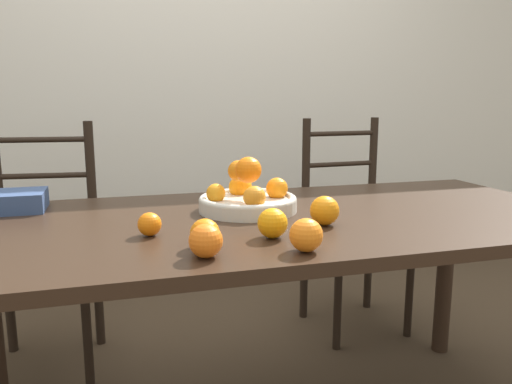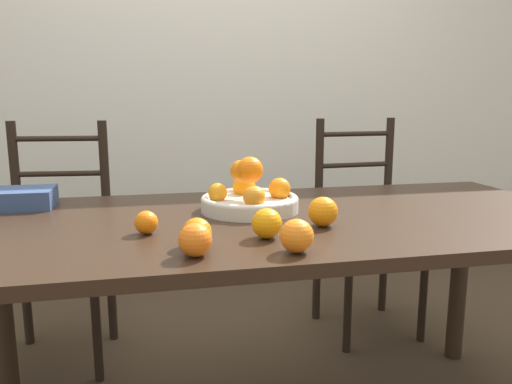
{
  "view_description": "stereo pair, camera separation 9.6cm",
  "coord_description": "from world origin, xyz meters",
  "px_view_note": "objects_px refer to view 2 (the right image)",
  "views": [
    {
      "loc": [
        -0.47,
        -1.4,
        1.12
      ],
      "look_at": [
        -0.07,
        -0.0,
        0.84
      ],
      "focal_mm": 35.0,
      "sensor_mm": 36.0,
      "label": 1
    },
    {
      "loc": [
        -0.38,
        -1.43,
        1.12
      ],
      "look_at": [
        -0.07,
        -0.0,
        0.84
      ],
      "focal_mm": 35.0,
      "sensor_mm": 36.0,
      "label": 2
    }
  ],
  "objects_px": {
    "orange_loose_4": "(197,233)",
    "book_stack": "(17,198)",
    "orange_loose_3": "(146,223)",
    "orange_loose_0": "(297,236)",
    "orange_loose_5": "(267,223)",
    "chair_left": "(57,250)",
    "orange_loose_1": "(195,240)",
    "chair_right": "(365,231)",
    "fruit_bowl": "(250,196)",
    "orange_loose_2": "(323,212)"
  },
  "relations": [
    {
      "from": "orange_loose_0",
      "to": "chair_left",
      "type": "relative_size",
      "value": 0.08
    },
    {
      "from": "orange_loose_1",
      "to": "chair_left",
      "type": "distance_m",
      "value": 1.23
    },
    {
      "from": "fruit_bowl",
      "to": "chair_left",
      "type": "bearing_deg",
      "value": 137.34
    },
    {
      "from": "orange_loose_4",
      "to": "orange_loose_0",
      "type": "bearing_deg",
      "value": -22.59
    },
    {
      "from": "fruit_bowl",
      "to": "orange_loose_2",
      "type": "bearing_deg",
      "value": -55.59
    },
    {
      "from": "orange_loose_4",
      "to": "orange_loose_3",
      "type": "bearing_deg",
      "value": 128.8
    },
    {
      "from": "orange_loose_0",
      "to": "orange_loose_5",
      "type": "distance_m",
      "value": 0.14
    },
    {
      "from": "orange_loose_1",
      "to": "orange_loose_2",
      "type": "relative_size",
      "value": 0.93
    },
    {
      "from": "orange_loose_0",
      "to": "orange_loose_1",
      "type": "height_order",
      "value": "orange_loose_0"
    },
    {
      "from": "fruit_bowl",
      "to": "orange_loose_3",
      "type": "distance_m",
      "value": 0.39
    },
    {
      "from": "fruit_bowl",
      "to": "chair_right",
      "type": "bearing_deg",
      "value": 42.63
    },
    {
      "from": "orange_loose_2",
      "to": "orange_loose_5",
      "type": "xyz_separation_m",
      "value": [
        -0.18,
        -0.09,
        -0.0
      ]
    },
    {
      "from": "orange_loose_4",
      "to": "chair_left",
      "type": "bearing_deg",
      "value": 116.37
    },
    {
      "from": "orange_loose_1",
      "to": "chair_left",
      "type": "xyz_separation_m",
      "value": [
        -0.49,
        1.08,
        -0.32
      ]
    },
    {
      "from": "orange_loose_3",
      "to": "orange_loose_4",
      "type": "distance_m",
      "value": 0.19
    },
    {
      "from": "fruit_bowl",
      "to": "chair_right",
      "type": "height_order",
      "value": "chair_right"
    },
    {
      "from": "book_stack",
      "to": "chair_right",
      "type": "bearing_deg",
      "value": 16.92
    },
    {
      "from": "orange_loose_0",
      "to": "orange_loose_1",
      "type": "distance_m",
      "value": 0.23
    },
    {
      "from": "orange_loose_5",
      "to": "book_stack",
      "type": "distance_m",
      "value": 0.89
    },
    {
      "from": "fruit_bowl",
      "to": "orange_loose_4",
      "type": "relative_size",
      "value": 4.31
    },
    {
      "from": "orange_loose_3",
      "to": "chair_left",
      "type": "relative_size",
      "value": 0.06
    },
    {
      "from": "orange_loose_5",
      "to": "chair_left",
      "type": "xyz_separation_m",
      "value": [
        -0.68,
        0.97,
        -0.32
      ]
    },
    {
      "from": "orange_loose_0",
      "to": "book_stack",
      "type": "height_order",
      "value": "orange_loose_0"
    },
    {
      "from": "orange_loose_3",
      "to": "chair_left",
      "type": "distance_m",
      "value": 0.99
    },
    {
      "from": "orange_loose_3",
      "to": "fruit_bowl",
      "type": "bearing_deg",
      "value": 33.4
    },
    {
      "from": "orange_loose_0",
      "to": "chair_left",
      "type": "height_order",
      "value": "chair_left"
    },
    {
      "from": "orange_loose_1",
      "to": "orange_loose_4",
      "type": "bearing_deg",
      "value": 81.21
    },
    {
      "from": "book_stack",
      "to": "orange_loose_4",
      "type": "bearing_deg",
      "value": -46.93
    },
    {
      "from": "orange_loose_1",
      "to": "orange_loose_3",
      "type": "bearing_deg",
      "value": 116.1
    },
    {
      "from": "orange_loose_0",
      "to": "orange_loose_3",
      "type": "height_order",
      "value": "orange_loose_0"
    },
    {
      "from": "orange_loose_4",
      "to": "book_stack",
      "type": "xyz_separation_m",
      "value": [
        -0.53,
        0.57,
        -0.01
      ]
    },
    {
      "from": "orange_loose_1",
      "to": "chair_left",
      "type": "height_order",
      "value": "chair_left"
    },
    {
      "from": "orange_loose_1",
      "to": "orange_loose_5",
      "type": "relative_size",
      "value": 0.99
    },
    {
      "from": "book_stack",
      "to": "orange_loose_0",
      "type": "bearing_deg",
      "value": -41.28
    },
    {
      "from": "orange_loose_0",
      "to": "book_stack",
      "type": "xyz_separation_m",
      "value": [
        -0.75,
        0.66,
        -0.01
      ]
    },
    {
      "from": "orange_loose_5",
      "to": "chair_right",
      "type": "bearing_deg",
      "value": 53.17
    },
    {
      "from": "orange_loose_4",
      "to": "chair_right",
      "type": "relative_size",
      "value": 0.07
    },
    {
      "from": "chair_right",
      "to": "book_stack",
      "type": "bearing_deg",
      "value": -166.22
    },
    {
      "from": "fruit_bowl",
      "to": "book_stack",
      "type": "bearing_deg",
      "value": 164.09
    },
    {
      "from": "chair_right",
      "to": "orange_loose_4",
      "type": "bearing_deg",
      "value": -135.14
    },
    {
      "from": "orange_loose_1",
      "to": "book_stack",
      "type": "height_order",
      "value": "orange_loose_1"
    },
    {
      "from": "orange_loose_5",
      "to": "orange_loose_3",
      "type": "bearing_deg",
      "value": 160.18
    },
    {
      "from": "orange_loose_0",
      "to": "orange_loose_2",
      "type": "height_order",
      "value": "orange_loose_2"
    },
    {
      "from": "orange_loose_2",
      "to": "book_stack",
      "type": "bearing_deg",
      "value": 153.64
    },
    {
      "from": "orange_loose_1",
      "to": "orange_loose_4",
      "type": "xyz_separation_m",
      "value": [
        0.01,
        0.07,
        -0.0
      ]
    },
    {
      "from": "fruit_bowl",
      "to": "orange_loose_3",
      "type": "relative_size",
      "value": 5.01
    },
    {
      "from": "fruit_bowl",
      "to": "chair_left",
      "type": "relative_size",
      "value": 0.3
    },
    {
      "from": "orange_loose_2",
      "to": "chair_right",
      "type": "xyz_separation_m",
      "value": [
        0.54,
        0.88,
        -0.32
      ]
    },
    {
      "from": "orange_loose_1",
      "to": "orange_loose_5",
      "type": "distance_m",
      "value": 0.22
    },
    {
      "from": "orange_loose_5",
      "to": "orange_loose_2",
      "type": "bearing_deg",
      "value": 25.36
    }
  ]
}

